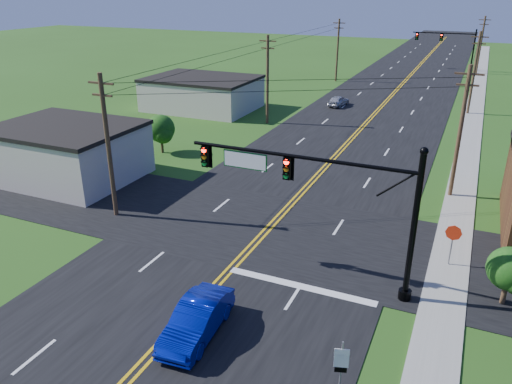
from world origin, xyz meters
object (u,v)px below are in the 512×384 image
at_px(signal_mast_main, 318,191).
at_px(route_sign, 341,362).
at_px(blue_car, 197,320).
at_px(stop_sign, 453,237).
at_px(signal_mast_far, 447,42).

height_order(signal_mast_main, route_sign, signal_mast_main).
bearing_deg(signal_mast_main, route_sign, -64.93).
relative_size(blue_car, stop_sign, 1.95).
relative_size(blue_car, route_sign, 2.13).
bearing_deg(signal_mast_main, stop_sign, 33.50).
distance_m(signal_mast_far, blue_car, 78.35).
bearing_deg(signal_mast_far, blue_car, -92.35).
xyz_separation_m(route_sign, stop_sign, (2.95, 10.80, 0.44)).
relative_size(signal_mast_far, stop_sign, 4.67).
bearing_deg(route_sign, blue_car, 158.29).
height_order(blue_car, route_sign, route_sign).
relative_size(signal_mast_main, blue_car, 2.47).
relative_size(signal_mast_far, blue_car, 2.40).
bearing_deg(stop_sign, signal_mast_main, -142.44).
bearing_deg(stop_sign, signal_mast_far, 99.11).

